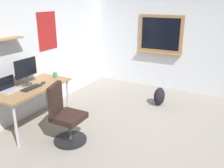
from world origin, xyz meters
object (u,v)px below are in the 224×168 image
Objects in this scene: office_chair at (65,118)px; laptop at (9,87)px; desk at (31,90)px; monitor_primary at (26,70)px; computer_mouse at (43,83)px; coffee_mug at (55,75)px; keyboard at (31,88)px; backpack at (159,96)px.

laptop is (-0.16, 0.99, 0.39)m from office_chair.
desk is at bearing -26.82° from laptop.
monitor_primary is 0.36m from computer_mouse.
coffee_mug is (0.38, 0.05, 0.03)m from computer_mouse.
monitor_primary reaches higher than laptop.
desk is 0.37m from laptop.
office_chair reaches higher than keyboard.
keyboard is 4.02× the size of coffee_mug.
monitor_primary is 0.62m from coffee_mug.
computer_mouse is at bearing -24.89° from laptop.
monitor_primary is (0.19, 0.94, 0.60)m from office_chair.
monitor_primary reaches higher than office_chair.
computer_mouse is at bearing -47.89° from monitor_primary.
computer_mouse is (0.36, 0.74, 0.35)m from office_chair.
coffee_mug is at bearing 46.66° from office_chair.
coffee_mug is 2.20m from backpack.
monitor_primary reaches higher than coffee_mug.
office_chair reaches higher than coffee_mug.
laptop is 0.67× the size of monitor_primary.
desk is at bearing 176.67° from coffee_mug.
office_chair is 2.44× the size of backpack.
laptop is 0.84× the size of keyboard.
keyboard is at bearing -129.39° from desk.
keyboard is 3.56× the size of computer_mouse.
computer_mouse is at bearing 63.88° from office_chair.
keyboard is at bearing -175.70° from coffee_mug.
keyboard is at bearing 180.00° from computer_mouse.
backpack is (1.97, -1.63, -0.56)m from keyboard.
keyboard is (0.24, -0.24, -0.04)m from laptop.
backpack is at bearing -40.24° from laptop.
monitor_primary is 4.46× the size of computer_mouse.
backpack is at bearing -23.30° from office_chair.
monitor_primary is (0.35, -0.05, 0.22)m from laptop.
backpack is at bearing -42.06° from desk.
monitor_primary is 2.73m from backpack.
computer_mouse is (0.28, 0.00, 0.01)m from keyboard.
office_chair is 0.90m from computer_mouse.
office_chair is at bearing -96.48° from keyboard.
desk is 0.14m from keyboard.
office_chair is at bearing -101.38° from monitor_primary.
laptop is 2.95m from backpack.
laptop is 2.98× the size of computer_mouse.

